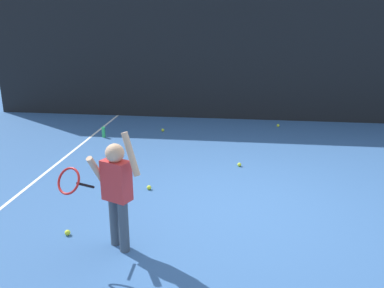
{
  "coord_description": "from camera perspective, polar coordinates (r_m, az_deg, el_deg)",
  "views": [
    {
      "loc": [
        -0.02,
        -5.02,
        2.47
      ],
      "look_at": [
        -0.65,
        0.01,
        0.85
      ],
      "focal_mm": 38.1,
      "sensor_mm": 36.0,
      "label": 1
    }
  ],
  "objects": [
    {
      "name": "water_bottle",
      "position": [
        8.72,
        -12.28,
        1.63
      ],
      "size": [
        0.07,
        0.07,
        0.22
      ],
      "primitive_type": "cylinder",
      "color": "green",
      "rests_on": "ground"
    },
    {
      "name": "fence_post_2",
      "position": [
        9.92,
        7.52,
        14.85
      ],
      "size": [
        0.09,
        0.09,
        3.99
      ],
      "primitive_type": "cylinder",
      "color": "slate",
      "rests_on": "ground"
    },
    {
      "name": "tennis_ball_0",
      "position": [
        8.98,
        -4.11,
        1.95
      ],
      "size": [
        0.07,
        0.07,
        0.07
      ],
      "primitive_type": "sphere",
      "color": "#CCE033",
      "rests_on": "ground"
    },
    {
      "name": "back_fence_windscreen",
      "position": [
        9.86,
        7.5,
        14.4
      ],
      "size": [
        12.56,
        0.08,
        3.84
      ],
      "primitive_type": "cube",
      "color": "black",
      "rests_on": "ground"
    },
    {
      "name": "tennis_ball_4",
      "position": [
        5.08,
        -17.03,
        -11.78
      ],
      "size": [
        0.07,
        0.07,
        0.07
      ],
      "primitive_type": "sphere",
      "color": "#CCE033",
      "rests_on": "ground"
    },
    {
      "name": "ground_plane",
      "position": [
        5.59,
        6.72,
        -8.6
      ],
      "size": [
        20.0,
        20.0,
        0.0
      ],
      "primitive_type": "plane",
      "color": "#335B93"
    },
    {
      "name": "court_line_sideline",
      "position": [
        7.22,
        -19.17,
        -3.27
      ],
      "size": [
        0.05,
        9.0,
        0.0
      ],
      "primitive_type": "cube",
      "color": "white",
      "rests_on": "ground"
    },
    {
      "name": "tennis_player",
      "position": [
        4.39,
        -10.74,
        -5.97
      ],
      "size": [
        0.86,
        0.56,
        1.35
      ],
      "rotation": [
        0.0,
        0.0,
        -0.4
      ],
      "color": "#3F4C59",
      "rests_on": "ground"
    },
    {
      "name": "fence_post_3",
      "position": [
        10.39,
        25.17,
        13.51
      ],
      "size": [
        0.09,
        0.09,
        3.99
      ],
      "primitive_type": "cylinder",
      "color": "slate",
      "rests_on": "ground"
    },
    {
      "name": "tennis_ball_5",
      "position": [
        6.96,
        6.64,
        -2.88
      ],
      "size": [
        0.07,
        0.07,
        0.07
      ],
      "primitive_type": "sphere",
      "color": "#CCE033",
      "rests_on": "ground"
    },
    {
      "name": "tennis_ball_1",
      "position": [
        9.55,
        11.96,
        2.56
      ],
      "size": [
        0.07,
        0.07,
        0.07
      ],
      "primitive_type": "sphere",
      "color": "#CCE033",
      "rests_on": "ground"
    },
    {
      "name": "tennis_ball_2",
      "position": [
        6.06,
        -6.03,
        -6.08
      ],
      "size": [
        0.07,
        0.07,
        0.07
      ],
      "primitive_type": "sphere",
      "color": "#CCE033",
      "rests_on": "ground"
    },
    {
      "name": "fence_post_1",
      "position": [
        10.37,
        -10.26,
        14.85
      ],
      "size": [
        0.09,
        0.09,
        3.99
      ],
      "primitive_type": "cylinder",
      "color": "slate",
      "rests_on": "ground"
    },
    {
      "name": "fence_post_0",
      "position": [
        11.64,
        -25.26,
        13.78
      ],
      "size": [
        0.09,
        0.09,
        3.99
      ],
      "primitive_type": "cylinder",
      "color": "slate",
      "rests_on": "ground"
    }
  ]
}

